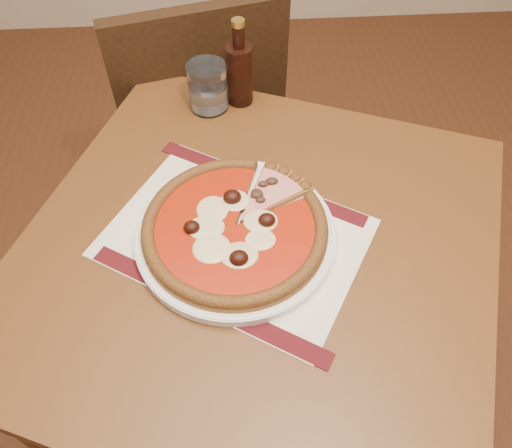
{
  "coord_description": "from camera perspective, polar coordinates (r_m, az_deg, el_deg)",
  "views": [
    {
      "loc": [
        0.03,
        0.48,
        1.45
      ],
      "look_at": [
        0.06,
        1.0,
        0.78
      ],
      "focal_mm": 35.0,
      "sensor_mm": 36.0,
      "label": 1
    }
  ],
  "objects": [
    {
      "name": "chair_far",
      "position": [
        1.47,
        -6.54,
        11.95
      ],
      "size": [
        0.51,
        0.51,
        0.9
      ],
      "rotation": [
        0.0,
        0.0,
        3.39
      ],
      "color": "black",
      "rests_on": "ground"
    },
    {
      "name": "placemat",
      "position": [
        0.87,
        -2.37,
        -1.53
      ],
      "size": [
        0.52,
        0.48,
        0.0
      ],
      "primitive_type": "cube",
      "rotation": [
        0.0,
        0.0,
        -0.54
      ],
      "color": "silver",
      "rests_on": "table"
    },
    {
      "name": "table",
      "position": [
        0.95,
        0.08,
        -5.85
      ],
      "size": [
        1.04,
        1.04,
        0.75
      ],
      "rotation": [
        0.0,
        0.0,
        -0.38
      ],
      "color": "brown",
      "rests_on": "ground"
    },
    {
      "name": "bottle",
      "position": [
        1.09,
        -1.89,
        17.03
      ],
      "size": [
        0.06,
        0.06,
        0.19
      ],
      "color": "black",
      "rests_on": "table"
    },
    {
      "name": "water_glass",
      "position": [
        1.09,
        -5.54,
        15.33
      ],
      "size": [
        0.09,
        0.09,
        0.1
      ],
      "primitive_type": "cylinder",
      "rotation": [
        0.0,
        0.0,
        -0.02
      ],
      "color": "white",
      "rests_on": "table"
    },
    {
      "name": "pizza",
      "position": [
        0.85,
        -2.45,
        -0.35
      ],
      "size": [
        0.32,
        0.32,
        0.04
      ],
      "color": "olive",
      "rests_on": "plate"
    },
    {
      "name": "plate",
      "position": [
        0.86,
        -2.39,
        -1.14
      ],
      "size": [
        0.35,
        0.35,
        0.02
      ],
      "primitive_type": "cylinder",
      "color": "white",
      "rests_on": "placemat"
    },
    {
      "name": "ham_slice",
      "position": [
        0.9,
        2.18,
        3.84
      ],
      "size": [
        0.14,
        0.14,
        0.02
      ],
      "rotation": [
        0.0,
        0.0,
        0.83
      ],
      "color": "olive",
      "rests_on": "plate"
    }
  ]
}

